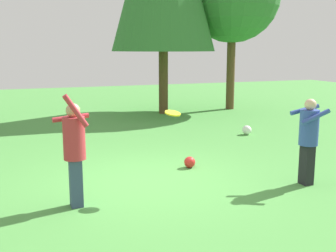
{
  "coord_description": "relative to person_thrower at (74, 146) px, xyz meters",
  "views": [
    {
      "loc": [
        -2.29,
        -7.18,
        2.46
      ],
      "look_at": [
        0.37,
        -0.08,
        1.05
      ],
      "focal_mm": 44.94,
      "sensor_mm": 36.0,
      "label": 1
    }
  ],
  "objects": [
    {
      "name": "ball_red",
      "position": [
        2.54,
        1.36,
        -0.86
      ],
      "size": [
        0.24,
        0.24,
        0.24
      ],
      "primitive_type": "sphere",
      "color": "red",
      "rests_on": "ground_plane"
    },
    {
      "name": "ground_plane",
      "position": [
        1.43,
        0.77,
        -0.98
      ],
      "size": [
        40.0,
        40.0,
        0.0
      ],
      "primitive_type": "plane",
      "color": "#4C9342"
    },
    {
      "name": "person_thrower",
      "position": [
        0.0,
        0.0,
        0.0
      ],
      "size": [
        0.57,
        0.51,
        1.81
      ],
      "rotation": [
        0.0,
        0.0,
        0.06
      ],
      "color": "#38476B",
      "rests_on": "ground_plane"
    },
    {
      "name": "frisbee",
      "position": [
        1.67,
        0.1,
        0.41
      ],
      "size": [
        0.36,
        0.36,
        0.09
      ],
      "color": "yellow"
    },
    {
      "name": "ball_white",
      "position": [
        5.44,
        3.91,
        -0.84
      ],
      "size": [
        0.27,
        0.27,
        0.27
      ],
      "primitive_type": "sphere",
      "color": "white",
      "rests_on": "ground_plane"
    },
    {
      "name": "person_catcher",
      "position": [
        4.1,
        -0.37,
        -0.04
      ],
      "size": [
        0.62,
        0.57,
        1.58
      ],
      "rotation": [
        0.0,
        0.0,
        2.95
      ],
      "color": "black",
      "rests_on": "ground_plane"
    }
  ]
}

